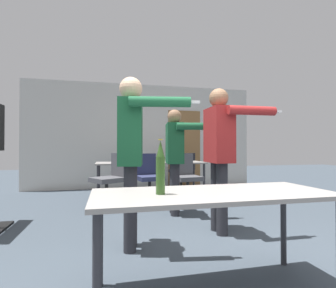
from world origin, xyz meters
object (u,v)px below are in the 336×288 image
(person_center_tall, at_px, (175,151))
(office_chair_far_left, at_px, (186,179))
(office_chair_side_rolled, at_px, (110,182))
(person_left_plaid, at_px, (220,145))
(beer_bottle, at_px, (160,168))
(person_far_watching, at_px, (132,144))
(drink_cup, at_px, (159,160))
(office_chair_far_right, at_px, (183,172))
(office_chair_near_pushed, at_px, (148,179))

(person_center_tall, height_order, office_chair_far_left, person_center_tall)
(office_chair_side_rolled, bearing_deg, person_left_plaid, -174.28)
(person_center_tall, relative_size, beer_bottle, 4.37)
(office_chair_far_left, bearing_deg, person_left_plaid, 79.68)
(person_far_watching, xyz_separation_m, beer_bottle, (0.10, -0.99, -0.18))
(person_left_plaid, relative_size, office_chair_far_left, 1.92)
(person_left_plaid, height_order, office_chair_far_left, person_left_plaid)
(office_chair_far_left, distance_m, beer_bottle, 3.30)
(drink_cup, bearing_deg, person_left_plaid, -83.54)
(person_far_watching, bearing_deg, person_center_tall, 157.00)
(office_chair_side_rolled, bearing_deg, person_center_tall, -157.79)
(person_far_watching, xyz_separation_m, office_chair_side_rolled, (-0.20, 1.98, -0.64))
(person_far_watching, height_order, drink_cup, person_far_watching)
(person_left_plaid, bearing_deg, drink_cup, -172.47)
(person_far_watching, height_order, beer_bottle, person_far_watching)
(person_left_plaid, xyz_separation_m, office_chair_far_right, (0.53, 3.39, -0.66))
(office_chair_far_left, bearing_deg, drink_cup, -65.60)
(person_center_tall, height_order, office_chair_far_right, person_center_tall)
(person_center_tall, height_order, office_chair_side_rolled, person_center_tall)
(beer_bottle, bearing_deg, office_chair_far_right, 71.67)
(office_chair_far_right, height_order, office_chair_far_left, office_chair_far_left)
(person_far_watching, distance_m, office_chair_side_rolled, 2.09)
(person_center_tall, relative_size, drink_cup, 15.93)
(person_center_tall, distance_m, office_chair_far_left, 1.08)
(beer_bottle, bearing_deg, person_center_tall, 72.70)
(office_chair_far_left, distance_m, drink_cup, 0.85)
(beer_bottle, bearing_deg, office_chair_near_pushed, 82.56)
(office_chair_near_pushed, distance_m, office_chair_far_left, 0.73)
(person_center_tall, bearing_deg, office_chair_far_right, 168.95)
(office_chair_far_right, distance_m, drink_cup, 1.28)
(person_left_plaid, xyz_separation_m, drink_cup, (-0.28, 2.47, -0.30))
(beer_bottle, xyz_separation_m, drink_cup, (0.73, 3.73, -0.13))
(person_center_tall, distance_m, office_chair_far_right, 2.62)
(person_left_plaid, xyz_separation_m, office_chair_far_left, (0.12, 1.81, -0.65))
(office_chair_far_right, relative_size, office_chair_side_rolled, 0.96)
(drink_cup, bearing_deg, person_far_watching, -106.86)
(office_chair_near_pushed, bearing_deg, person_left_plaid, 95.22)
(person_far_watching, xyz_separation_m, office_chair_far_right, (1.64, 3.66, -0.67))
(office_chair_side_rolled, height_order, drink_cup, office_chair_side_rolled)
(person_left_plaid, xyz_separation_m, beer_bottle, (-1.01, -1.26, -0.17))
(beer_bottle, bearing_deg, office_chair_side_rolled, 95.69)
(office_chair_far_right, distance_m, office_chair_side_rolled, 2.49)
(drink_cup, bearing_deg, person_center_tall, -91.30)
(office_chair_side_rolled, bearing_deg, drink_cup, -85.05)
(office_chair_far_left, bearing_deg, office_chair_far_right, -111.08)
(person_left_plaid, distance_m, office_chair_far_right, 3.50)
(office_chair_near_pushed, height_order, office_chair_far_left, office_chair_near_pushed)
(office_chair_side_rolled, xyz_separation_m, office_chair_near_pushed, (0.72, 0.29, -0.01))
(office_chair_side_rolled, relative_size, beer_bottle, 2.51)
(person_center_tall, xyz_separation_m, beer_bottle, (-0.70, -2.24, -0.08))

